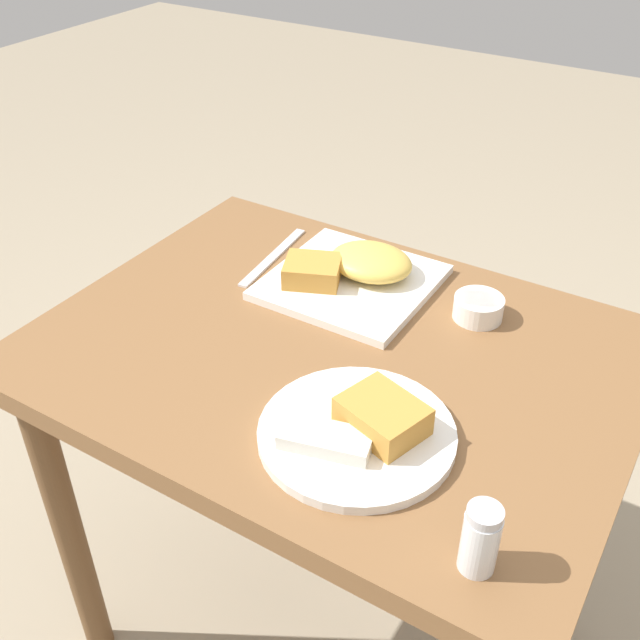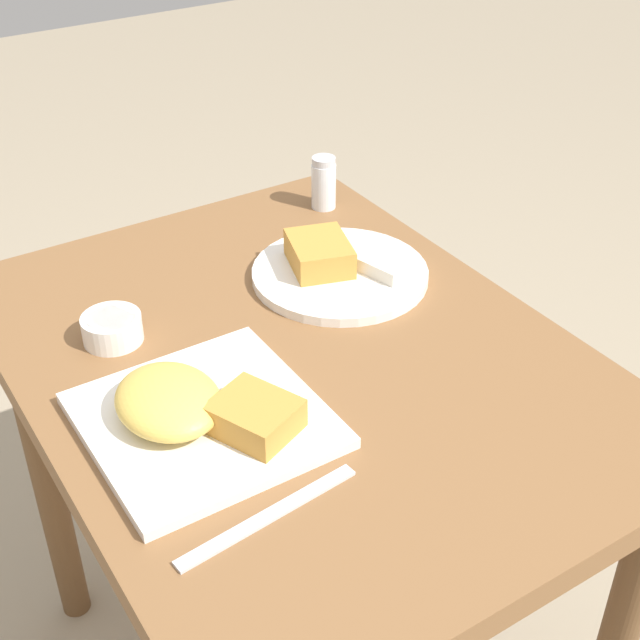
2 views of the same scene
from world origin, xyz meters
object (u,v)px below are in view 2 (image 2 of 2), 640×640
(salt_shaker, at_px, (324,186))
(butter_knife, at_px, (269,516))
(sauce_ramekin, at_px, (112,328))
(plate_square_near, at_px, (197,412))
(plate_oval_far, at_px, (338,268))

(salt_shaker, bearing_deg, butter_knife, -37.36)
(sauce_ramekin, distance_m, butter_knife, 0.37)
(plate_square_near, relative_size, plate_oval_far, 1.01)
(sauce_ramekin, bearing_deg, butter_knife, 2.36)
(butter_knife, bearing_deg, plate_oval_far, 42.21)
(sauce_ramekin, height_order, butter_knife, sauce_ramekin)
(plate_square_near, bearing_deg, salt_shaker, 132.70)
(plate_oval_far, bearing_deg, salt_shaker, 152.49)
(salt_shaker, bearing_deg, plate_square_near, -47.30)
(plate_oval_far, distance_m, salt_shaker, 0.22)
(butter_knife, bearing_deg, salt_shaker, 46.84)
(plate_oval_far, xyz_separation_m, butter_knife, (0.35, -0.31, -0.01))
(sauce_ramekin, height_order, salt_shaker, salt_shaker)
(butter_knife, bearing_deg, sauce_ramekin, 86.56)
(sauce_ramekin, xyz_separation_m, butter_knife, (0.37, 0.02, -0.02))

